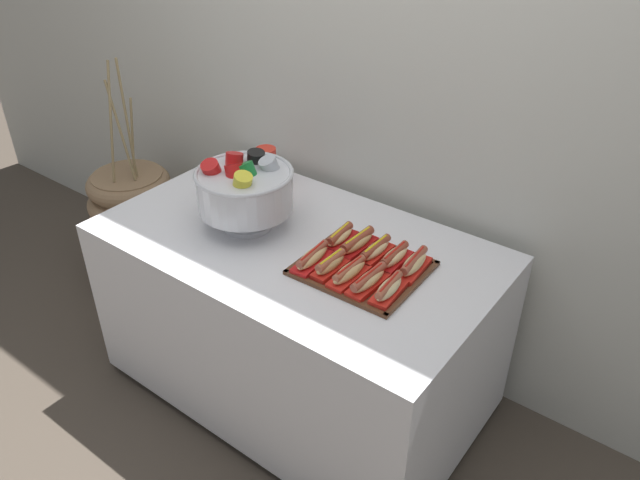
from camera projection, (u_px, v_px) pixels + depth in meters
name	position (u px, v px, depth m)	size (l,w,h in m)	color
ground_plane	(300.00, 387.00, 2.69)	(10.00, 10.00, 0.00)	#4C4238
back_wall	(382.00, 57.00, 2.33)	(6.00, 0.10, 2.60)	beige
buffet_table	(298.00, 316.00, 2.47)	(1.47, 0.85, 0.75)	silver
floor_vase	(137.00, 228.00, 3.22)	(0.49, 0.49, 1.18)	#896B4C
serving_tray	(362.00, 268.00, 2.12)	(0.41, 0.37, 0.01)	#56331E
hot_dog_0	(312.00, 258.00, 2.12)	(0.08, 0.19, 0.06)	red
hot_dog_1	(330.00, 264.00, 2.08)	(0.06, 0.15, 0.06)	red
hot_dog_2	(349.00, 273.00, 2.05)	(0.07, 0.18, 0.06)	red
hot_dog_3	(368.00, 281.00, 2.01)	(0.07, 0.18, 0.06)	red
hot_dog_4	(389.00, 289.00, 1.97)	(0.08, 0.16, 0.06)	red
hot_dog_5	(340.00, 237.00, 2.24)	(0.08, 0.16, 0.06)	#B21414
hot_dog_6	(357.00, 243.00, 2.20)	(0.07, 0.18, 0.06)	#B21414
hot_dog_7	(375.00, 250.00, 2.16)	(0.06, 0.17, 0.06)	red
hot_dog_8	(394.00, 257.00, 2.12)	(0.07, 0.17, 0.06)	red
hot_dog_9	(414.00, 264.00, 2.09)	(0.08, 0.18, 0.06)	red
punch_bowl	(245.00, 188.00, 2.28)	(0.36, 0.36, 0.28)	silver
cup_stack	(266.00, 168.00, 2.58)	(0.08, 0.08, 0.18)	red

